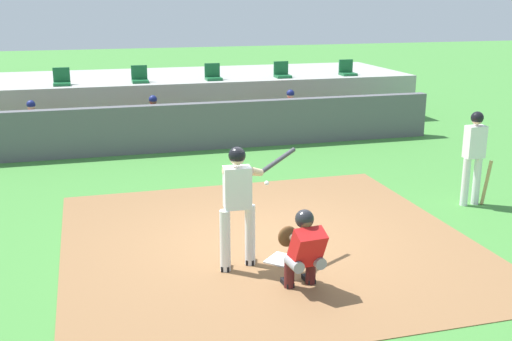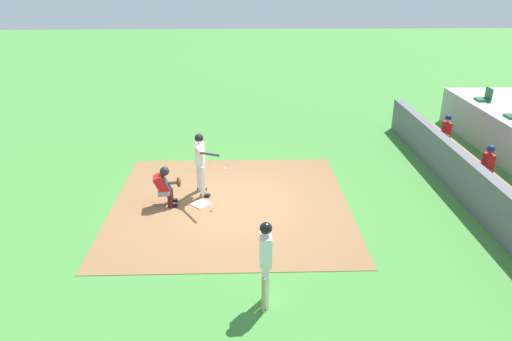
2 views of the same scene
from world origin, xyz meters
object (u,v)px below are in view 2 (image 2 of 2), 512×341
(batter_at_plate, at_px, (200,160))
(catcher_crouched, at_px, (166,185))
(home_plate, at_px, (201,204))
(stadium_seat_0, at_px, (485,97))
(dugout_player_1, at_px, (483,165))
(on_deck_batter, at_px, (265,259))
(dugout_player_0, at_px, (442,132))

(batter_at_plate, bearing_deg, catcher_crouched, -54.19)
(home_plate, relative_size, stadium_seat_0, 0.92)
(catcher_crouched, distance_m, stadium_seat_0, 12.37)
(dugout_player_1, bearing_deg, on_deck_batter, -52.04)
(catcher_crouched, height_order, on_deck_batter, on_deck_batter)
(batter_at_plate, bearing_deg, dugout_player_0, 112.03)
(dugout_player_0, bearing_deg, on_deck_batter, -38.86)
(batter_at_plate, xyz_separation_m, stadium_seat_0, (-4.74, 10.20, 0.50))
(batter_at_plate, relative_size, stadium_seat_0, 3.76)
(catcher_crouched, distance_m, on_deck_batter, 4.92)
(catcher_crouched, distance_m, dugout_player_1, 9.11)
(home_plate, height_order, dugout_player_0, dugout_player_0)
(on_deck_batter, relative_size, stadium_seat_0, 3.72)
(on_deck_batter, bearing_deg, catcher_crouched, -149.79)
(dugout_player_0, bearing_deg, catcher_crouched, -66.45)
(home_plate, xyz_separation_m, dugout_player_1, (-0.94, 8.14, 0.65))
(on_deck_batter, height_order, stadium_seat_0, stadium_seat_0)
(home_plate, bearing_deg, dugout_player_1, 96.55)
(home_plate, bearing_deg, stadium_seat_0, 118.02)
(batter_at_plate, height_order, dugout_player_1, batter_at_plate)
(home_plate, height_order, catcher_crouched, catcher_crouched)
(home_plate, distance_m, stadium_seat_0, 11.63)
(on_deck_batter, bearing_deg, batter_at_plate, -162.13)
(catcher_crouched, bearing_deg, stadium_seat_0, 115.90)
(batter_at_plate, distance_m, dugout_player_0, 8.82)
(home_plate, relative_size, dugout_player_0, 0.34)
(dugout_player_0, distance_m, dugout_player_1, 3.04)
(dugout_player_0, distance_m, stadium_seat_0, 2.64)
(batter_at_plate, distance_m, dugout_player_1, 8.18)
(home_plate, xyz_separation_m, on_deck_batter, (4.21, 1.55, 1.00))
(catcher_crouched, bearing_deg, dugout_player_1, 95.72)
(stadium_seat_0, bearing_deg, home_plate, -61.98)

